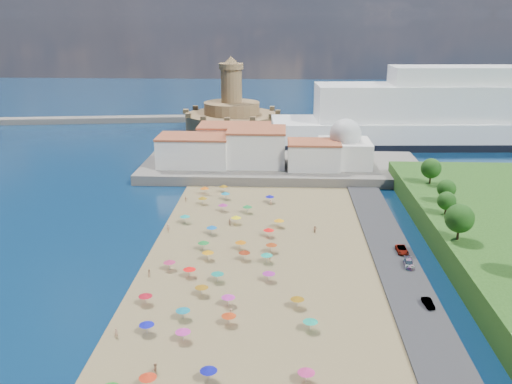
{
  "coord_description": "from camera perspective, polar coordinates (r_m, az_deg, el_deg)",
  "views": [
    {
      "loc": [
        10.37,
        -106.72,
        49.26
      ],
      "look_at": [
        4.0,
        25.0,
        8.0
      ],
      "focal_mm": 40.0,
      "sensor_mm": 36.0,
      "label": 1
    }
  ],
  "objects": [
    {
      "name": "ground",
      "position": [
        118.0,
        -2.55,
        -7.32
      ],
      "size": [
        700.0,
        700.0,
        0.0
      ],
      "primitive_type": "plane",
      "color": "#071938",
      "rests_on": "ground"
    },
    {
      "name": "terrace",
      "position": [
        185.96,
        2.56,
        2.47
      ],
      "size": [
        90.0,
        36.0,
        3.0
      ],
      "primitive_type": "cube",
      "color": "#59544C",
      "rests_on": "ground"
    },
    {
      "name": "jetty",
      "position": [
        221.17,
        -3.11,
        4.8
      ],
      "size": [
        18.0,
        70.0,
        2.4
      ],
      "primitive_type": "cube",
      "color": "#59544C",
      "rests_on": "ground"
    },
    {
      "name": "breakwater",
      "position": [
        290.25,
        -21.93,
        6.61
      ],
      "size": [
        199.03,
        34.77,
        2.6
      ],
      "primitive_type": "cube",
      "rotation": [
        0.0,
        0.0,
        0.14
      ],
      "color": "#59544C",
      "rests_on": "ground"
    },
    {
      "name": "waterfront_buildings",
      "position": [
        185.54,
        -1.45,
        4.48
      ],
      "size": [
        57.0,
        29.0,
        11.0
      ],
      "color": "silver",
      "rests_on": "terrace"
    },
    {
      "name": "domed_building",
      "position": [
        183.29,
        8.87,
        4.47
      ],
      "size": [
        16.0,
        16.0,
        15.0
      ],
      "color": "silver",
      "rests_on": "terrace"
    },
    {
      "name": "fortress",
      "position": [
        249.41,
        -2.44,
        7.53
      ],
      "size": [
        40.0,
        40.0,
        32.4
      ],
      "color": "olive",
      "rests_on": "ground"
    },
    {
      "name": "cruise_ship",
      "position": [
        240.46,
        22.43,
        6.92
      ],
      "size": [
        171.34,
        35.16,
        37.21
      ],
      "color": "black",
      "rests_on": "ground"
    },
    {
      "name": "beach_parasols",
      "position": [
        106.71,
        -4.09,
        -8.87
      ],
      "size": [
        31.13,
        117.82,
        2.2
      ],
      "color": "gray",
      "rests_on": "beach"
    },
    {
      "name": "beachgoers",
      "position": [
        120.46,
        -3.05,
        -6.21
      ],
      "size": [
        35.91,
        89.21,
        1.87
      ],
      "color": "tan",
      "rests_on": "beach"
    },
    {
      "name": "parked_cars",
      "position": [
        111.57,
        15.95,
        -8.77
      ],
      "size": [
        2.38,
        54.15,
        1.38
      ],
      "color": "gray",
      "rests_on": "promenade"
    },
    {
      "name": "hillside_trees",
      "position": [
        112.27,
        22.81,
        -4.49
      ],
      "size": [
        13.02,
        104.11,
        7.43
      ],
      "color": "#382314",
      "rests_on": "hillside"
    }
  ]
}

